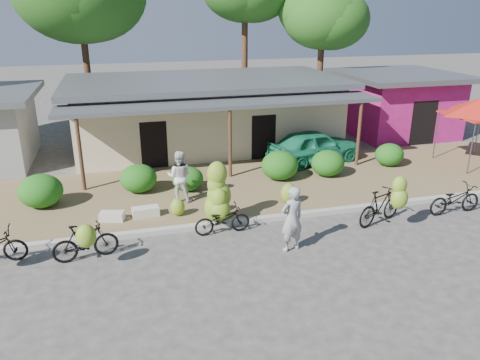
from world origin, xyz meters
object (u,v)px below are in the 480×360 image
at_px(bike_left, 85,241).
at_px(vendor, 292,219).
at_px(sack_near, 146,212).
at_px(sack_far, 112,216).
at_px(bystander, 180,176).
at_px(bike_center, 219,204).
at_px(bike_far_right, 455,199).
at_px(bike_right, 383,204).
at_px(teal_van, 314,146).
at_px(tree_near_right, 319,14).

xyz_separation_m(bike_left, vendor, (5.58, -0.88, 0.37)).
bearing_deg(vendor, sack_near, -52.82).
bearing_deg(sack_far, bystander, 24.03).
bearing_deg(bike_center, bike_left, 101.74).
bearing_deg(sack_far, bike_left, -107.38).
bearing_deg(bystander, bike_far_right, -178.64).
relative_size(bike_far_right, vendor, 1.01).
relative_size(sack_near, vendor, 0.44).
bearing_deg(bike_center, bystander, 19.14).
bearing_deg(sack_near, bike_right, -18.00).
bearing_deg(bike_left, sack_near, -46.21).
bearing_deg(sack_near, teal_van, 27.05).
xyz_separation_m(bike_center, teal_van, (5.42, 5.19, 0.00)).
distance_m(tree_near_right, sack_near, 16.89).
bearing_deg(bike_far_right, tree_near_right, -5.83).
height_order(tree_near_right, bike_right, tree_near_right).
relative_size(tree_near_right, bike_left, 4.38).
bearing_deg(bike_center, bike_right, -103.23).
bearing_deg(tree_near_right, teal_van, -113.47).
relative_size(tree_near_right, bike_far_right, 4.09).
height_order(bike_left, sack_near, bike_left).
bearing_deg(bike_far_right, sack_far, 76.91).
distance_m(tree_near_right, bike_center, 16.39).
bearing_deg(tree_near_right, bystander, -132.47).
relative_size(bike_right, bystander, 1.10).
xyz_separation_m(bike_right, sack_near, (-7.21, 2.34, -0.43)).
relative_size(tree_near_right, sack_far, 10.61).
bearing_deg(bike_far_right, teal_van, 19.55).
height_order(bike_right, sack_far, bike_right).
distance_m(vendor, bystander, 4.86).
distance_m(tree_near_right, sack_far, 17.63).
relative_size(vendor, teal_van, 0.46).
height_order(sack_near, sack_far, sack_near).
bearing_deg(sack_near, sack_far, -177.18).
xyz_separation_m(tree_near_right, sack_near, (-10.89, -11.49, -5.90)).
xyz_separation_m(bike_right, bystander, (-5.93, 3.34, 0.33)).
bearing_deg(bystander, vendor, 143.15).
relative_size(bike_center, bike_far_right, 1.10).
bearing_deg(sack_far, bike_far_right, -11.01).
relative_size(bike_right, vendor, 1.04).
distance_m(bike_center, bystander, 2.48).
xyz_separation_m(sack_near, bystander, (1.28, 0.99, 0.76)).
bearing_deg(tree_near_right, bike_far_right, -93.75).
relative_size(bike_left, bystander, 1.00).
bearing_deg(bike_left, sack_far, -25.84).
distance_m(sack_near, sack_far, 1.06).
height_order(bike_left, teal_van, teal_van).
distance_m(bike_right, teal_van, 6.23).
bearing_deg(bystander, bike_left, 68.51).
bearing_deg(teal_van, bystander, 103.07).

